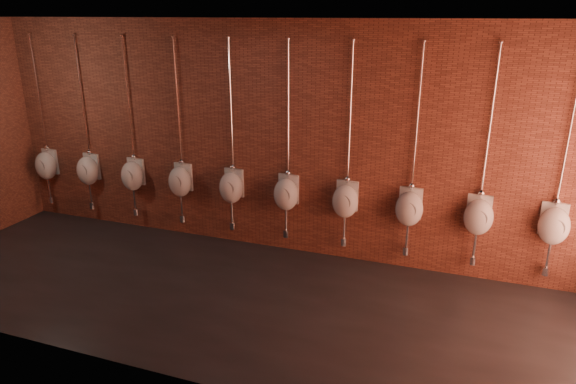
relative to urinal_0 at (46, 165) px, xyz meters
name	(u,v)px	position (x,y,z in m)	size (l,w,h in m)	color
ground	(226,296)	(3.90, -1.38, -0.91)	(8.50, 8.50, 0.00)	black
room_shell	(219,134)	(3.90, -1.38, 1.11)	(8.54, 3.04, 3.22)	black
urinal_0	(46,165)	(0.00, 0.00, 0.00)	(0.37, 0.33, 2.71)	silver
urinal_1	(88,169)	(0.84, 0.00, 0.00)	(0.37, 0.33, 2.71)	silver
urinal_2	(133,175)	(1.67, 0.00, 0.00)	(0.37, 0.33, 2.71)	silver
urinal_3	(180,180)	(2.51, 0.00, 0.00)	(0.37, 0.33, 2.71)	silver
urinal_4	(231,186)	(3.35, 0.00, 0.00)	(0.37, 0.33, 2.71)	silver
urinal_5	(286,193)	(4.19, 0.00, 0.00)	(0.37, 0.33, 2.71)	silver
urinal_6	(345,200)	(5.02, 0.00, 0.00)	(0.37, 0.33, 2.71)	silver
urinal_7	(409,207)	(5.86, 0.00, 0.00)	(0.37, 0.33, 2.71)	silver
urinal_8	(479,216)	(6.70, 0.00, 0.00)	(0.37, 0.33, 2.71)	silver
urinal_9	(554,224)	(7.53, 0.00, 0.00)	(0.37, 0.33, 2.71)	silver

